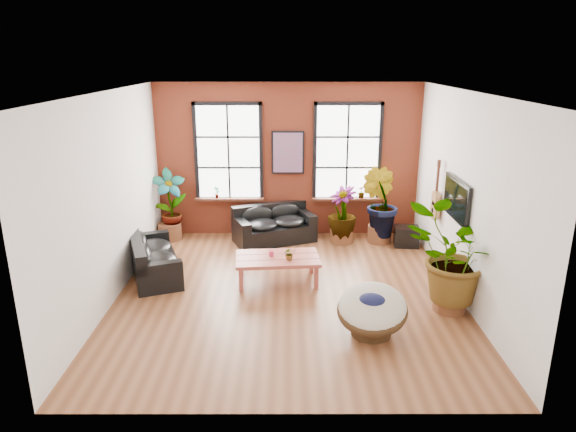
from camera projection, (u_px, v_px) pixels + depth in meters
name	position (u px, v px, depth m)	size (l,w,h in m)	color
room	(288.00, 196.00, 8.78)	(6.04, 6.54, 3.54)	brown
sofa_back	(273.00, 225.00, 11.64)	(1.97, 1.47, 0.81)	black
sofa_left	(152.00, 258.00, 9.82)	(1.42, 2.07, 0.75)	black
coffee_table	(277.00, 260.00, 9.50)	(1.60, 1.00, 0.59)	#A2463A
papasan_chair	(372.00, 310.00, 7.69)	(1.31, 1.32, 0.79)	#3B2815
poster	(288.00, 153.00, 11.62)	(0.74, 0.06, 0.98)	black
tv_wall_unit	(450.00, 201.00, 9.27)	(0.13, 1.86, 1.20)	black
media_box	(406.00, 236.00, 11.37)	(0.57, 0.49, 0.44)	black
pot_back_left	(170.00, 231.00, 11.77)	(0.53, 0.53, 0.39)	brown
pot_back_right	(379.00, 234.00, 11.62)	(0.58, 0.58, 0.39)	brown
pot_right_wall	(449.00, 300.00, 8.48)	(0.64, 0.64, 0.39)	brown
pot_mid	(341.00, 234.00, 11.61)	(0.59, 0.59, 0.38)	brown
floor_plant_back_left	(170.00, 202.00, 11.58)	(0.79, 0.53, 1.49)	#224F15
floor_plant_back_right	(379.00, 203.00, 11.42)	(0.84, 0.68, 1.53)	#224F15
floor_plant_right_wall	(452.00, 257.00, 8.23)	(1.44, 1.25, 1.60)	#224F15
floor_plant_mid	(342.00, 212.00, 11.42)	(0.65, 0.65, 1.16)	#224F15
table_plant	(290.00, 253.00, 9.31)	(0.22, 0.19, 0.24)	#224F15
sill_plant_left	(217.00, 192.00, 11.84)	(0.14, 0.10, 0.27)	#224F15
sill_plant_right	(361.00, 192.00, 11.84)	(0.15, 0.15, 0.27)	#224F15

